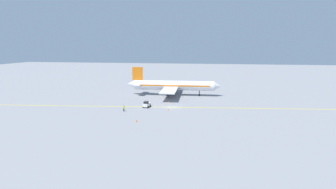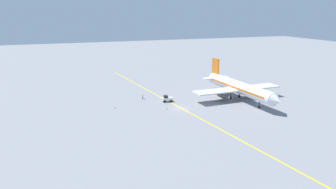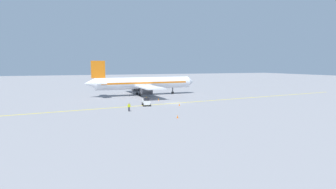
{
  "view_description": "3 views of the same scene",
  "coord_description": "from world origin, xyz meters",
  "px_view_note": "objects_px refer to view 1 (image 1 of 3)",
  "views": [
    {
      "loc": [
        77.24,
        11.51,
        18.51
      ],
      "look_at": [
        -4.01,
        -1.93,
        3.18
      ],
      "focal_mm": 28.0,
      "sensor_mm": 36.0,
      "label": 1
    },
    {
      "loc": [
        33.63,
        78.96,
        26.11
      ],
      "look_at": [
        4.0,
        0.16,
        4.34
      ],
      "focal_mm": 35.0,
      "sensor_mm": 36.0,
      "label": 2
    },
    {
      "loc": [
        59.15,
        -24.02,
        9.35
      ],
      "look_at": [
        -0.21,
        -1.69,
        2.21
      ],
      "focal_mm": 28.0,
      "sensor_mm": 36.0,
      "label": 3
    }
  ],
  "objects_px": {
    "airplane_at_gate": "(173,86)",
    "traffic_cone_mid_apron": "(169,102)",
    "traffic_cone_near_nose": "(168,109)",
    "traffic_cone_by_wingtip": "(136,121)",
    "baggage_tug_white": "(147,104)",
    "ground_crew_worker": "(124,108)"
  },
  "relations": [
    {
      "from": "traffic_cone_mid_apron",
      "to": "baggage_tug_white",
      "type": "bearing_deg",
      "value": -35.67
    },
    {
      "from": "airplane_at_gate",
      "to": "traffic_cone_by_wingtip",
      "type": "height_order",
      "value": "airplane_at_gate"
    },
    {
      "from": "traffic_cone_near_nose",
      "to": "traffic_cone_by_wingtip",
      "type": "relative_size",
      "value": 1.0
    },
    {
      "from": "baggage_tug_white",
      "to": "traffic_cone_mid_apron",
      "type": "xyz_separation_m",
      "value": [
        -7.81,
        5.6,
        -0.63
      ]
    },
    {
      "from": "baggage_tug_white",
      "to": "airplane_at_gate",
      "type": "bearing_deg",
      "value": 166.6
    },
    {
      "from": "airplane_at_gate",
      "to": "traffic_cone_mid_apron",
      "type": "bearing_deg",
      "value": 2.68
    },
    {
      "from": "ground_crew_worker",
      "to": "traffic_cone_mid_apron",
      "type": "xyz_separation_m",
      "value": [
        -13.69,
        10.89,
        -0.63
      ]
    },
    {
      "from": "baggage_tug_white",
      "to": "traffic_cone_mid_apron",
      "type": "relative_size",
      "value": 5.76
    },
    {
      "from": "airplane_at_gate",
      "to": "ground_crew_worker",
      "type": "distance_m",
      "value": 28.86
    },
    {
      "from": "baggage_tug_white",
      "to": "traffic_cone_mid_apron",
      "type": "height_order",
      "value": "baggage_tug_white"
    },
    {
      "from": "traffic_cone_mid_apron",
      "to": "airplane_at_gate",
      "type": "bearing_deg",
      "value": -177.32
    },
    {
      "from": "ground_crew_worker",
      "to": "baggage_tug_white",
      "type": "bearing_deg",
      "value": 138.03
    },
    {
      "from": "airplane_at_gate",
      "to": "traffic_cone_near_nose",
      "type": "distance_m",
      "value": 23.99
    },
    {
      "from": "ground_crew_worker",
      "to": "traffic_cone_near_nose",
      "type": "distance_m",
      "value": 12.88
    },
    {
      "from": "baggage_tug_white",
      "to": "traffic_cone_near_nose",
      "type": "height_order",
      "value": "baggage_tug_white"
    },
    {
      "from": "traffic_cone_near_nose",
      "to": "traffic_cone_mid_apron",
      "type": "height_order",
      "value": "same"
    },
    {
      "from": "traffic_cone_near_nose",
      "to": "traffic_cone_mid_apron",
      "type": "distance_m",
      "value": 10.63
    },
    {
      "from": "traffic_cone_by_wingtip",
      "to": "traffic_cone_mid_apron",
      "type": "bearing_deg",
      "value": 169.59
    },
    {
      "from": "traffic_cone_near_nose",
      "to": "traffic_cone_mid_apron",
      "type": "bearing_deg",
      "value": -171.47
    },
    {
      "from": "traffic_cone_near_nose",
      "to": "traffic_cone_by_wingtip",
      "type": "xyz_separation_m",
      "value": [
        12.97,
        -5.89,
        0.0
      ]
    },
    {
      "from": "ground_crew_worker",
      "to": "traffic_cone_near_nose",
      "type": "bearing_deg",
      "value": 104.31
    },
    {
      "from": "airplane_at_gate",
      "to": "traffic_cone_mid_apron",
      "type": "height_order",
      "value": "airplane_at_gate"
    }
  ]
}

